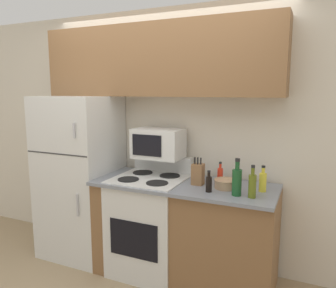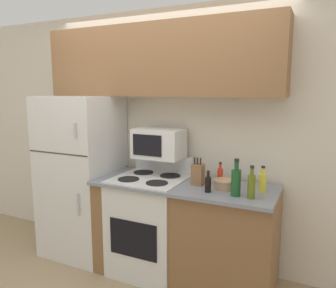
{
  "view_description": "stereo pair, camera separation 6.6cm",
  "coord_description": "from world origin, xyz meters",
  "px_view_note": "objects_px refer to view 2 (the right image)",
  "views": [
    {
      "loc": [
        1.41,
        -2.36,
        1.75
      ],
      "look_at": [
        0.22,
        0.28,
        1.27
      ],
      "focal_mm": 35.0,
      "sensor_mm": 36.0,
      "label": 1
    },
    {
      "loc": [
        1.47,
        -2.33,
        1.75
      ],
      "look_at": [
        0.22,
        0.28,
        1.27
      ],
      "focal_mm": 35.0,
      "sensor_mm": 36.0,
      "label": 2
    }
  ],
  "objects_px": {
    "bottle_soy_sauce": "(208,184)",
    "bottle_cooking_spray": "(263,182)",
    "bowl": "(225,184)",
    "refrigerator": "(82,176)",
    "stove": "(150,223)",
    "bottle_olive_oil": "(251,185)",
    "knife_block": "(198,174)",
    "bottle_hot_sauce": "(220,176)",
    "microwave": "(159,143)",
    "bottle_wine_green": "(236,181)"
  },
  "relations": [
    {
      "from": "knife_block",
      "to": "bowl",
      "type": "distance_m",
      "value": 0.26
    },
    {
      "from": "bowl",
      "to": "bottle_olive_oil",
      "type": "bearing_deg",
      "value": -31.97
    },
    {
      "from": "bowl",
      "to": "stove",
      "type": "bearing_deg",
      "value": 179.33
    },
    {
      "from": "bowl",
      "to": "microwave",
      "type": "bearing_deg",
      "value": 167.11
    },
    {
      "from": "refrigerator",
      "to": "knife_block",
      "type": "distance_m",
      "value": 1.33
    },
    {
      "from": "refrigerator",
      "to": "stove",
      "type": "xyz_separation_m",
      "value": [
        0.84,
        -0.03,
        -0.36
      ]
    },
    {
      "from": "bowl",
      "to": "bottle_soy_sauce",
      "type": "bearing_deg",
      "value": -123.55
    },
    {
      "from": "knife_block",
      "to": "bottle_soy_sauce",
      "type": "bearing_deg",
      "value": -47.59
    },
    {
      "from": "stove",
      "to": "bowl",
      "type": "height_order",
      "value": "stove"
    },
    {
      "from": "microwave",
      "to": "bottle_soy_sauce",
      "type": "distance_m",
      "value": 0.73
    },
    {
      "from": "bottle_soy_sauce",
      "to": "bowl",
      "type": "bearing_deg",
      "value": 56.45
    },
    {
      "from": "knife_block",
      "to": "bottle_hot_sauce",
      "type": "relative_size",
      "value": 1.23
    },
    {
      "from": "bottle_olive_oil",
      "to": "stove",
      "type": "bearing_deg",
      "value": 170.43
    },
    {
      "from": "stove",
      "to": "bottle_wine_green",
      "type": "xyz_separation_m",
      "value": [
        0.86,
        -0.16,
        0.56
      ]
    },
    {
      "from": "bottle_olive_oil",
      "to": "bowl",
      "type": "bearing_deg",
      "value": 148.03
    },
    {
      "from": "microwave",
      "to": "bottle_soy_sauce",
      "type": "height_order",
      "value": "microwave"
    },
    {
      "from": "bottle_hot_sauce",
      "to": "refrigerator",
      "type": "bearing_deg",
      "value": -176.87
    },
    {
      "from": "bottle_olive_oil",
      "to": "bottle_cooking_spray",
      "type": "relative_size",
      "value": 1.18
    },
    {
      "from": "bottle_cooking_spray",
      "to": "bottle_olive_oil",
      "type": "bearing_deg",
      "value": -104.62
    },
    {
      "from": "bottle_hot_sauce",
      "to": "bottle_cooking_spray",
      "type": "xyz_separation_m",
      "value": [
        0.38,
        -0.08,
        0.01
      ]
    },
    {
      "from": "bottle_soy_sauce",
      "to": "bottle_cooking_spray",
      "type": "bearing_deg",
      "value": 25.34
    },
    {
      "from": "refrigerator",
      "to": "bottle_hot_sauce",
      "type": "xyz_separation_m",
      "value": [
        1.5,
        0.08,
        0.15
      ]
    },
    {
      "from": "bowl",
      "to": "bottle_wine_green",
      "type": "relative_size",
      "value": 0.64
    },
    {
      "from": "refrigerator",
      "to": "microwave",
      "type": "bearing_deg",
      "value": 8.44
    },
    {
      "from": "refrigerator",
      "to": "bottle_cooking_spray",
      "type": "xyz_separation_m",
      "value": [
        1.88,
        0.0,
        0.16
      ]
    },
    {
      "from": "refrigerator",
      "to": "bowl",
      "type": "relative_size",
      "value": 8.76
    },
    {
      "from": "refrigerator",
      "to": "bottle_cooking_spray",
      "type": "bearing_deg",
      "value": 0.12
    },
    {
      "from": "bottle_soy_sauce",
      "to": "bottle_cooking_spray",
      "type": "height_order",
      "value": "bottle_cooking_spray"
    },
    {
      "from": "bottle_olive_oil",
      "to": "bottle_wine_green",
      "type": "distance_m",
      "value": 0.12
    },
    {
      "from": "bottle_cooking_spray",
      "to": "microwave",
      "type": "bearing_deg",
      "value": 173.04
    },
    {
      "from": "bowl",
      "to": "bottle_olive_oil",
      "type": "xyz_separation_m",
      "value": [
        0.25,
        -0.16,
        0.06
      ]
    },
    {
      "from": "knife_block",
      "to": "bottle_soy_sauce",
      "type": "relative_size",
      "value": 1.37
    },
    {
      "from": "stove",
      "to": "bottle_soy_sauce",
      "type": "distance_m",
      "value": 0.83
    },
    {
      "from": "knife_block",
      "to": "bottle_hot_sauce",
      "type": "xyz_separation_m",
      "value": [
        0.17,
        0.1,
        -0.02
      ]
    },
    {
      "from": "refrigerator",
      "to": "bottle_olive_oil",
      "type": "bearing_deg",
      "value": -6.01
    },
    {
      "from": "knife_block",
      "to": "bottle_cooking_spray",
      "type": "xyz_separation_m",
      "value": [
        0.55,
        0.02,
        -0.01
      ]
    },
    {
      "from": "bottle_soy_sauce",
      "to": "bottle_wine_green",
      "type": "xyz_separation_m",
      "value": [
        0.23,
        0.0,
        0.05
      ]
    },
    {
      "from": "bowl",
      "to": "bottle_hot_sauce",
      "type": "bearing_deg",
      "value": 123.77
    },
    {
      "from": "bottle_soy_sauce",
      "to": "microwave",
      "type": "bearing_deg",
      "value": 152.8
    },
    {
      "from": "stove",
      "to": "bottle_soy_sauce",
      "type": "bearing_deg",
      "value": -14.27
    },
    {
      "from": "bottle_soy_sauce",
      "to": "bottle_cooking_spray",
      "type": "relative_size",
      "value": 0.82
    },
    {
      "from": "bottle_cooking_spray",
      "to": "bowl",
      "type": "bearing_deg",
      "value": -172.6
    },
    {
      "from": "bowl",
      "to": "bottle_cooking_spray",
      "type": "xyz_separation_m",
      "value": [
        0.3,
        0.04,
        0.04
      ]
    },
    {
      "from": "microwave",
      "to": "bottle_hot_sauce",
      "type": "relative_size",
      "value": 2.35
    },
    {
      "from": "bottle_hot_sauce",
      "to": "bottle_olive_oil",
      "type": "bearing_deg",
      "value": -39.73
    },
    {
      "from": "microwave",
      "to": "bottle_wine_green",
      "type": "bearing_deg",
      "value": -20.38
    },
    {
      "from": "stove",
      "to": "bottle_soy_sauce",
      "type": "height_order",
      "value": "bottle_soy_sauce"
    },
    {
      "from": "microwave",
      "to": "bottle_hot_sauce",
      "type": "bearing_deg",
      "value": -4.16
    },
    {
      "from": "microwave",
      "to": "bottle_hot_sauce",
      "type": "height_order",
      "value": "microwave"
    },
    {
      "from": "stove",
      "to": "bottle_olive_oil",
      "type": "relative_size",
      "value": 4.2
    }
  ]
}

